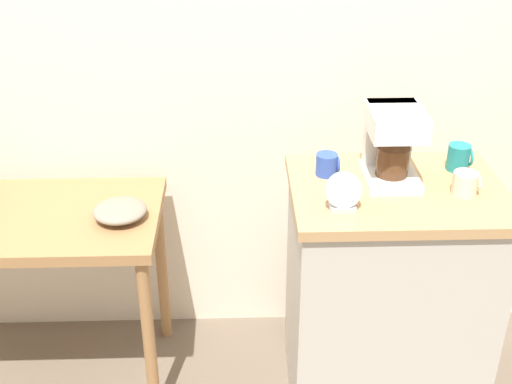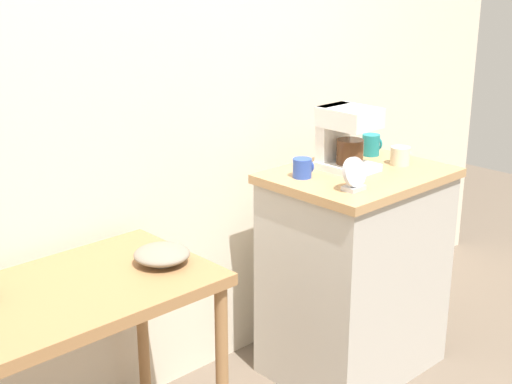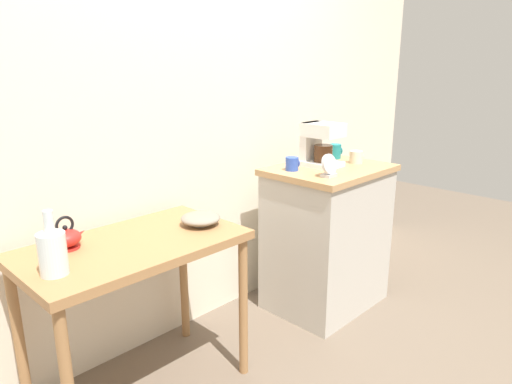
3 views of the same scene
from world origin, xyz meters
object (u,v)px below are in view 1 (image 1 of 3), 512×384
Objects in this scene: bowl_stoneware at (120,211)px; table_clock at (343,194)px; mug_small_cream at (466,183)px; mug_blue at (327,165)px; mug_dark_teal at (459,157)px; coffee_maker at (392,140)px.

bowl_stoneware is 0.79m from table_clock.
table_clock reaches higher than mug_small_cream.
mug_small_cream is 0.70× the size of table_clock.
mug_dark_teal is (0.47, 0.03, 0.01)m from mug_blue.
mug_dark_teal is (0.26, 0.06, -0.09)m from coffee_maker.
table_clock reaches higher than mug_dark_teal.
bowl_stoneware is at bearing -176.56° from mug_blue.
table_clock is at bearing -148.76° from mug_dark_teal.
table_clock is (-0.45, -0.27, 0.01)m from mug_dark_teal.
mug_small_cream is 1.09× the size of mug_blue.
mug_blue is (-0.21, 0.03, -0.10)m from coffee_maker.
table_clock is at bearing -167.47° from mug_small_cream.
mug_dark_teal is at bearing 80.15° from mug_small_cream.
bowl_stoneware is 0.72× the size of coffee_maker.
mug_dark_teal is at bearing 31.24° from table_clock.
coffee_maker reaches higher than mug_small_cream.
mug_dark_teal is (1.19, 0.07, 0.15)m from bowl_stoneware.
table_clock is at bearing -15.32° from bowl_stoneware.
mug_blue is 0.25m from table_clock.
mug_blue is 0.88× the size of mug_dark_teal.
mug_blue is 0.64× the size of table_clock.
bowl_stoneware is at bearing -176.67° from mug_dark_teal.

